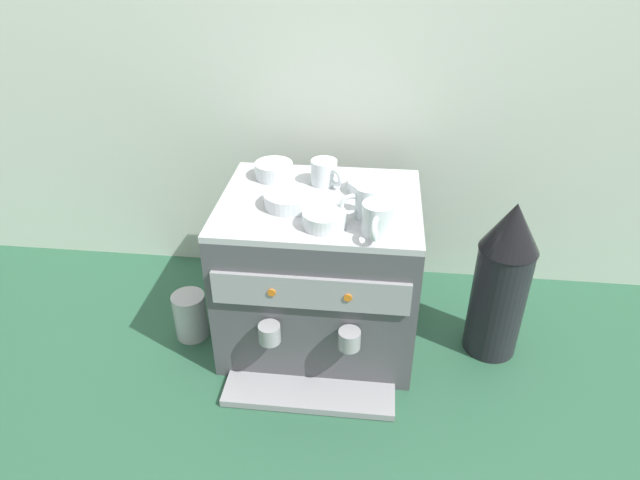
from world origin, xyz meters
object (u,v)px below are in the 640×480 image
at_px(ceramic_cup_2, 366,202).
at_px(coffee_grinder, 502,279).
at_px(ceramic_bowl_2, 324,219).
at_px(espresso_machine, 320,271).
at_px(milk_pitcher, 191,315).
at_px(ceramic_bowl_3, 274,171).
at_px(ceramic_cup_1, 378,219).
at_px(ceramic_bowl_1, 371,186).
at_px(ceramic_bowl_0, 289,200).
at_px(ceramic_cup_0, 324,173).

relative_size(ceramic_cup_2, coffee_grinder, 0.21).
xyz_separation_m(ceramic_cup_2, ceramic_bowl_2, (-0.10, -0.06, -0.02)).
relative_size(espresso_machine, milk_pitcher, 3.77).
bearing_deg(ceramic_bowl_3, espresso_machine, -41.52).
distance_m(ceramic_cup_1, ceramic_cup_2, 0.08).
bearing_deg(ceramic_bowl_1, espresso_machine, -150.98).
bearing_deg(ceramic_cup_2, ceramic_cup_1, -68.96).
bearing_deg(coffee_grinder, ceramic_bowl_0, -177.60).
xyz_separation_m(ceramic_bowl_0, coffee_grinder, (0.58, 0.02, -0.22)).
relative_size(ceramic_cup_0, ceramic_bowl_3, 0.91).
height_order(ceramic_bowl_0, coffee_grinder, ceramic_bowl_0).
height_order(ceramic_bowl_2, milk_pitcher, ceramic_bowl_2).
relative_size(espresso_machine, ceramic_bowl_2, 5.12).
distance_m(ceramic_bowl_1, ceramic_bowl_3, 0.28).
bearing_deg(ceramic_bowl_2, espresso_machine, 101.01).
bearing_deg(espresso_machine, ceramic_bowl_3, 138.48).
xyz_separation_m(espresso_machine, ceramic_bowl_1, (0.13, 0.07, 0.24)).
bearing_deg(ceramic_bowl_3, ceramic_cup_2, -36.67).
bearing_deg(ceramic_bowl_2, coffee_grinder, 13.82).
bearing_deg(ceramic_bowl_1, ceramic_cup_0, 166.90).
bearing_deg(ceramic_cup_1, ceramic_bowl_3, 136.95).
distance_m(espresso_machine, ceramic_bowl_0, 0.26).
height_order(ceramic_bowl_1, ceramic_bowl_2, ceramic_bowl_2).
relative_size(ceramic_bowl_2, milk_pitcher, 0.74).
bearing_deg(ceramic_cup_0, ceramic_bowl_3, 169.83).
bearing_deg(ceramic_bowl_0, ceramic_cup_2, -10.22).
bearing_deg(milk_pitcher, ceramic_cup_1, -10.07).
xyz_separation_m(ceramic_bowl_1, coffee_grinder, (0.37, -0.08, -0.22)).
bearing_deg(milk_pitcher, ceramic_cup_2, -1.78).
height_order(ceramic_bowl_3, coffee_grinder, ceramic_bowl_3).
bearing_deg(milk_pitcher, ceramic_bowl_0, 3.81).
relative_size(ceramic_cup_1, ceramic_bowl_2, 1.12).
height_order(ceramic_cup_1, ceramic_bowl_3, ceramic_cup_1).
relative_size(ceramic_cup_0, ceramic_bowl_2, 0.92).
relative_size(ceramic_cup_1, ceramic_bowl_3, 1.12).
xyz_separation_m(ceramic_bowl_2, milk_pitcher, (-0.40, 0.07, -0.39)).
xyz_separation_m(espresso_machine, ceramic_cup_0, (0.00, 0.10, 0.26)).
xyz_separation_m(ceramic_cup_0, ceramic_cup_1, (0.15, -0.25, 0.00)).
height_order(ceramic_cup_2, ceramic_bowl_3, ceramic_cup_2).
xyz_separation_m(ceramic_cup_0, coffee_grinder, (0.50, -0.11, -0.24)).
distance_m(coffee_grinder, milk_pitcher, 0.90).
bearing_deg(ceramic_bowl_3, ceramic_bowl_2, -56.46).
distance_m(ceramic_bowl_0, milk_pitcher, 0.50).
bearing_deg(ceramic_bowl_1, ceramic_cup_1, -84.13).
bearing_deg(ceramic_bowl_3, ceramic_cup_1, -43.05).
distance_m(ceramic_cup_2, ceramic_bowl_2, 0.11).
height_order(ceramic_cup_2, ceramic_bowl_0, ceramic_cup_2).
height_order(ceramic_bowl_1, coffee_grinder, ceramic_bowl_1).
xyz_separation_m(ceramic_cup_1, ceramic_bowl_2, (-0.13, 0.02, -0.02)).
distance_m(ceramic_cup_2, ceramic_bowl_3, 0.33).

